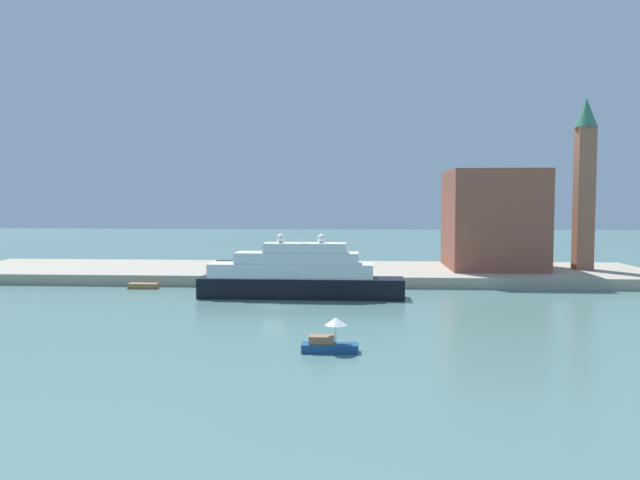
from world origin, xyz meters
TOP-DOWN VIEW (x-y plane):
  - ground at (0.00, 0.00)m, footprint 400.00×400.00m
  - quay_dock at (0.00, 27.87)m, footprint 110.00×23.74m
  - large_yacht at (2.11, 7.25)m, footprint 26.06×4.57m
  - small_motorboat at (7.60, -20.96)m, footprint 4.62×1.80m
  - work_barge at (-20.50, 13.89)m, footprint 4.15×1.47m
  - harbor_building at (31.20, 29.74)m, footprint 14.35×15.93m
  - bell_tower at (44.91, 28.51)m, footprint 3.43×3.43m
  - parked_car at (-11.29, 25.86)m, footprint 4.53×1.82m
  - person_figure at (-7.58, 25.10)m, footprint 0.36×0.36m
  - mooring_bollard at (-0.26, 17.20)m, footprint 0.53×0.53m

SIDE VIEW (x-z plane):
  - ground at x=0.00m, z-range 0.00..0.00m
  - work_barge at x=-20.50m, z-range 0.00..0.74m
  - quay_dock at x=0.00m, z-range 0.00..1.60m
  - small_motorboat at x=7.60m, z-range -0.42..2.44m
  - mooring_bollard at x=-0.26m, z-range 1.60..2.20m
  - parked_car at x=-11.29m, z-range 1.51..2.83m
  - person_figure at x=-7.58m, z-range 1.54..3.27m
  - large_yacht at x=2.11m, z-range -2.03..7.65m
  - harbor_building at x=31.20m, z-range 1.60..17.19m
  - bell_tower at x=44.91m, z-range 2.75..29.38m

